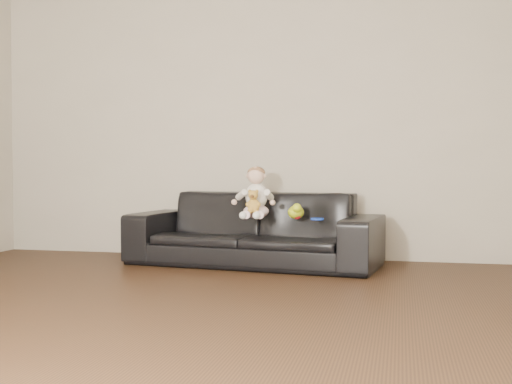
% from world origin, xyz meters
% --- Properties ---
extents(floor, '(5.50, 5.50, 0.00)m').
position_xyz_m(floor, '(0.00, 0.00, 0.00)').
color(floor, '#362113').
rests_on(floor, ground).
extents(wall_back, '(5.00, 0.00, 5.00)m').
position_xyz_m(wall_back, '(0.00, 2.75, 1.30)').
color(wall_back, '#BCB29E').
rests_on(wall_back, ground).
extents(sofa, '(2.20, 1.09, 0.62)m').
position_xyz_m(sofa, '(0.13, 2.25, 0.31)').
color(sofa, black).
rests_on(sofa, floor).
extents(baby, '(0.33, 0.39, 0.43)m').
position_xyz_m(baby, '(0.18, 2.14, 0.60)').
color(baby, '#FED6DC').
rests_on(baby, sofa).
extents(teddy_bear, '(0.13, 0.12, 0.19)m').
position_xyz_m(teddy_bear, '(0.19, 2.00, 0.55)').
color(teddy_bear, gold).
rests_on(teddy_bear, sofa).
extents(toy_green, '(0.16, 0.18, 0.11)m').
position_xyz_m(toy_green, '(0.51, 2.14, 0.46)').
color(toy_green, '#B4C717').
rests_on(toy_green, sofa).
extents(toy_rattle, '(0.08, 0.08, 0.07)m').
position_xyz_m(toy_rattle, '(0.53, 2.11, 0.44)').
color(toy_rattle, red).
rests_on(toy_rattle, sofa).
extents(toy_blue_disc, '(0.12, 0.12, 0.01)m').
position_xyz_m(toy_blue_disc, '(0.70, 2.09, 0.41)').
color(toy_blue_disc, blue).
rests_on(toy_blue_disc, sofa).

